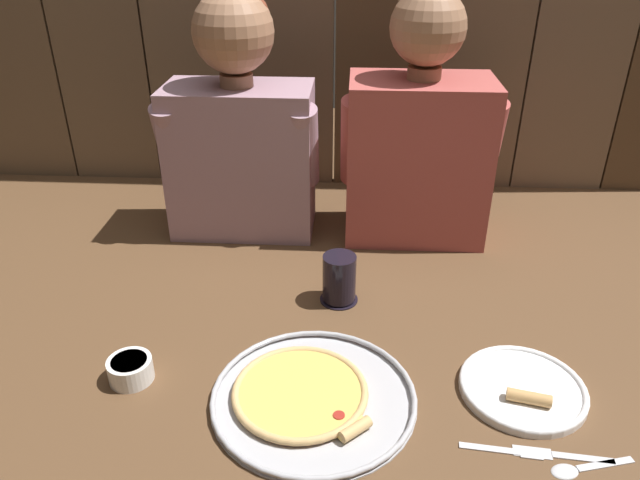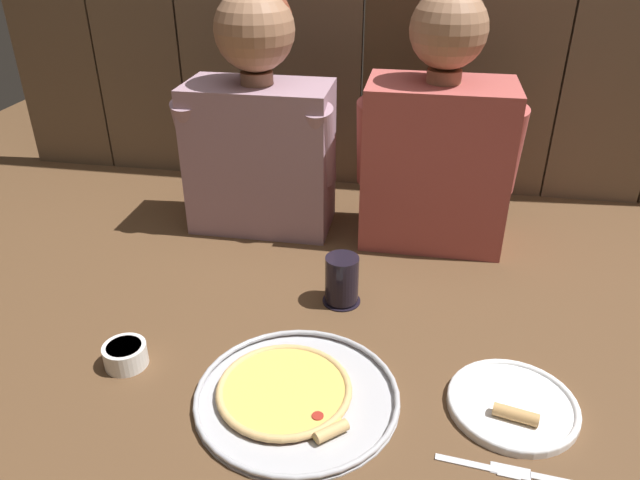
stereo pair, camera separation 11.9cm
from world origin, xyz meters
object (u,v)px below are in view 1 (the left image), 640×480
diner_left (239,123)px  diner_right (419,130)px  pizza_tray (309,395)px  drinking_glass (339,279)px  dipping_bowl (130,369)px  dinner_plate (523,388)px

diner_left → diner_right: size_ratio=0.99×
diner_left → pizza_tray: bearing=-71.0°
drinking_glass → diner_left: (-0.26, 0.33, 0.24)m
drinking_glass → diner_right: size_ratio=0.18×
diner_right → dipping_bowl: bearing=-132.2°
pizza_tray → drinking_glass: size_ratio=3.25×
dinner_plate → diner_left: size_ratio=0.37×
drinking_glass → diner_right: 0.44m
drinking_glass → dipping_bowl: (-0.37, -0.28, -0.03)m
dipping_bowl → diner_right: (0.55, 0.61, 0.26)m
pizza_tray → dinner_plate: (0.38, 0.04, -0.00)m
diner_left → dipping_bowl: bearing=-100.0°
pizza_tray → diner_left: diner_left is taller
diner_right → diner_left: bearing=179.9°
pizza_tray → dinner_plate: size_ratio=1.62×
diner_left → diner_right: bearing=-0.1°
pizza_tray → dipping_bowl: 0.33m
pizza_tray → dinner_plate: bearing=6.3°
dipping_bowl → diner_left: size_ratio=0.13×
dipping_bowl → diner_right: size_ratio=0.13×
drinking_glass → dipping_bowl: 0.46m
drinking_glass → pizza_tray: bearing=-97.7°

